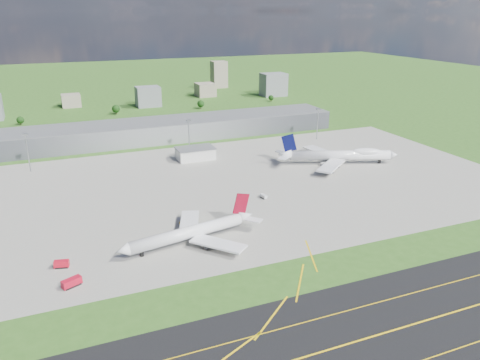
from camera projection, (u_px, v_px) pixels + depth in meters
name	position (u px, v px, depth m)	size (l,w,h in m)	color
ground	(165.00, 143.00, 377.53)	(1400.00, 1400.00, 0.00)	#305A1C
taxiway	(357.00, 341.00, 151.23)	(1400.00, 60.00, 0.06)	black
apron	(225.00, 186.00, 285.34)	(360.00, 190.00, 0.08)	gray
terminal	(161.00, 130.00, 388.03)	(300.00, 42.00, 15.00)	gray
ops_building	(195.00, 154.00, 336.21)	(26.00, 16.00, 8.00)	silver
mast_west	(27.00, 146.00, 305.45)	(3.50, 2.00, 25.90)	gray
mast_center	(189.00, 130.00, 344.60)	(3.50, 2.00, 25.90)	gray
mast_east	(318.00, 118.00, 383.75)	(3.50, 2.00, 25.90)	gray
airliner_red_twin	(192.00, 232.00, 214.56)	(68.44, 52.67, 18.88)	white
airliner_blue_quad	(340.00, 155.00, 325.18)	(80.50, 61.43, 21.86)	white
fire_truck	(72.00, 283.00, 180.75)	(8.08, 5.74, 3.38)	#AF0C22
crash_tender	(62.00, 264.00, 194.16)	(6.44, 3.91, 3.15)	red
tug_yellow	(183.00, 223.00, 233.07)	(3.90, 2.81, 1.76)	orange
van_white_near	(264.00, 197.00, 266.10)	(2.89, 4.76, 2.30)	silver
van_white_far	(324.00, 164.00, 322.35)	(4.57, 2.52, 2.30)	silver
bldg_cw	(71.00, 101.00, 519.16)	(20.00, 18.00, 14.00)	gray
bldg_c	(148.00, 97.00, 520.16)	(26.00, 20.00, 22.00)	slate
bldg_ce	(205.00, 90.00, 584.47)	(22.00, 24.00, 16.00)	gray
bldg_e	(273.00, 85.00, 584.79)	(30.00, 22.00, 28.00)	slate
bldg_tall_e	(219.00, 74.00, 647.52)	(20.00, 18.00, 36.00)	gray
tree_w	(20.00, 120.00, 436.81)	(6.75, 6.75, 8.25)	#382314
tree_c	(116.00, 109.00, 481.57)	(8.10, 8.10, 9.90)	#382314
tree_e	(201.00, 104.00, 509.36)	(7.65, 7.65, 9.35)	#382314
tree_far_e	(271.00, 98.00, 550.43)	(6.30, 6.30, 7.70)	#382314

